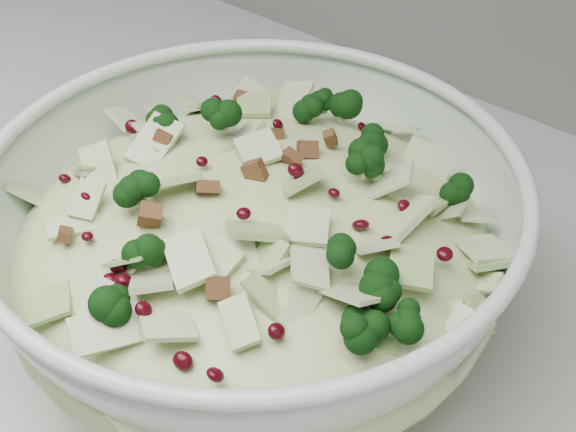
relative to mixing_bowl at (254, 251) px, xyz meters
The scene contains 3 objects.
counter 0.67m from the mixing_bowl, 166.53° to the left, with size 3.60×0.60×0.90m, color #AFAFAA.
mixing_bowl is the anchor object (origin of this frame).
salad 0.02m from the mixing_bowl, 82.87° to the left, with size 0.40×0.40×0.14m.
Camera 1 is at (0.68, 1.32, 1.33)m, focal length 50.00 mm.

